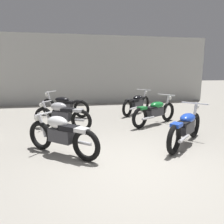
# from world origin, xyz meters

# --- Properties ---
(ground_plane) EXTENTS (60.00, 60.00, 0.00)m
(ground_plane) POSITION_xyz_m (0.00, 0.00, 0.00)
(ground_plane) COLOR gray
(back_wall) EXTENTS (12.99, 0.24, 3.60)m
(back_wall) POSITION_xyz_m (0.00, 8.02, 1.80)
(back_wall) COLOR #B2B2AD
(back_wall) RESTS_ON ground
(motorcycle_left_row_0) EXTENTS (1.55, 1.38, 0.88)m
(motorcycle_left_row_0) POSITION_xyz_m (-1.45, 0.86, 0.46)
(motorcycle_left_row_0) COLOR black
(motorcycle_left_row_0) RESTS_ON ground
(motorcycle_left_row_1) EXTENTS (1.77, 1.06, 0.88)m
(motorcycle_left_row_1) POSITION_xyz_m (-1.51, 2.87, 0.46)
(motorcycle_left_row_1) COLOR black
(motorcycle_left_row_1) RESTS_ON ground
(motorcycle_left_row_2) EXTENTS (1.91, 1.23, 0.97)m
(motorcycle_left_row_2) POSITION_xyz_m (-1.48, 4.85, 0.45)
(motorcycle_left_row_2) COLOR black
(motorcycle_left_row_2) RESTS_ON ground
(motorcycle_right_row_0) EXTENTS (1.69, 1.53, 0.97)m
(motorcycle_right_row_0) POSITION_xyz_m (1.51, 0.93, 0.45)
(motorcycle_right_row_0) COLOR black
(motorcycle_right_row_0) RESTS_ON ground
(motorcycle_right_row_1) EXTENTS (1.94, 1.19, 0.97)m
(motorcycle_right_row_1) POSITION_xyz_m (1.54, 2.95, 0.45)
(motorcycle_right_row_1) COLOR black
(motorcycle_right_row_1) RESTS_ON ground
(motorcycle_right_row_2) EXTENTS (1.65, 1.57, 0.97)m
(motorcycle_right_row_2) POSITION_xyz_m (1.50, 4.82, 0.45)
(motorcycle_right_row_2) COLOR black
(motorcycle_right_row_2) RESTS_ON ground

